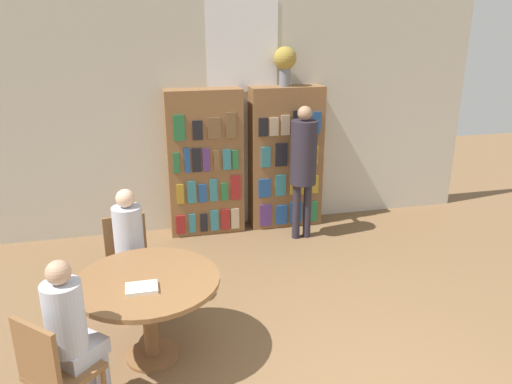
% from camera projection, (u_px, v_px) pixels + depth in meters
% --- Properties ---
extents(wall_back, '(6.40, 0.07, 3.00)m').
position_uv_depth(wall_back, '(243.00, 114.00, 6.49)').
color(wall_back, beige).
rests_on(wall_back, ground_plane).
extents(bookshelf_left, '(0.96, 0.34, 1.87)m').
position_uv_depth(bookshelf_left, '(205.00, 163.00, 6.38)').
color(bookshelf_left, brown).
rests_on(bookshelf_left, ground_plane).
extents(bookshelf_right, '(0.96, 0.34, 1.87)m').
position_uv_depth(bookshelf_right, '(286.00, 158.00, 6.62)').
color(bookshelf_right, brown).
rests_on(bookshelf_right, ground_plane).
extents(flower_vase, '(0.29, 0.29, 0.49)m').
position_uv_depth(flower_vase, '(285.00, 61.00, 6.21)').
color(flower_vase, slate).
rests_on(flower_vase, bookshelf_right).
extents(reading_table, '(1.16, 1.16, 0.73)m').
position_uv_depth(reading_table, '(148.00, 293.00, 3.98)').
color(reading_table, brown).
rests_on(reading_table, ground_plane).
extents(chair_near_camera, '(0.57, 0.57, 0.90)m').
position_uv_depth(chair_near_camera, '(54.00, 369.00, 3.27)').
color(chair_near_camera, brown).
rests_on(chair_near_camera, ground_plane).
extents(chair_left_side, '(0.46, 0.46, 0.90)m').
position_uv_depth(chair_left_side, '(129.00, 257.00, 4.80)').
color(chair_left_side, brown).
rests_on(chair_left_side, ground_plane).
extents(seated_reader_left, '(0.32, 0.39, 1.24)m').
position_uv_depth(seated_reader_left, '(130.00, 246.00, 4.58)').
color(seated_reader_left, '#B2B7C6').
rests_on(seated_reader_left, ground_plane).
extents(seated_reader_right, '(0.41, 0.41, 1.23)m').
position_uv_depth(seated_reader_right, '(72.00, 330.00, 3.35)').
color(seated_reader_right, '#B2B7C6').
rests_on(seated_reader_right, ground_plane).
extents(librarian_standing, '(0.33, 0.60, 1.70)m').
position_uv_depth(librarian_standing, '(303.00, 159.00, 6.14)').
color(librarian_standing, '#28232D').
rests_on(librarian_standing, ground_plane).
extents(open_book_on_table, '(0.24, 0.18, 0.03)m').
position_uv_depth(open_book_on_table, '(142.00, 288.00, 3.77)').
color(open_book_on_table, silver).
rests_on(open_book_on_table, reading_table).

